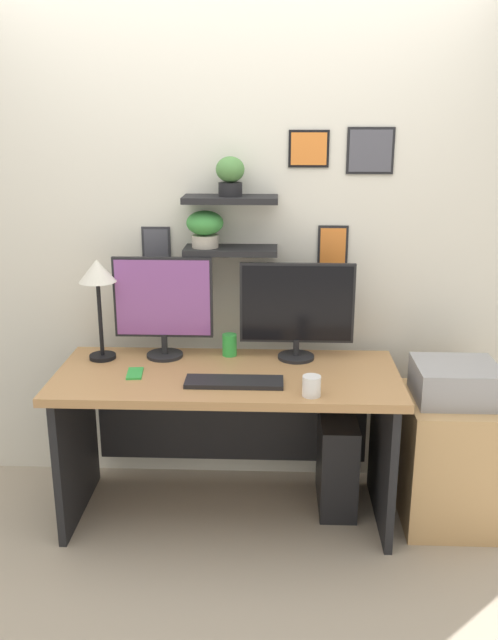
# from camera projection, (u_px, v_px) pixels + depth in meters

# --- Properties ---
(ground_plane) EXTENTS (8.00, 8.00, 0.00)m
(ground_plane) POSITION_uv_depth(u_px,v_px,m) (229.00, 513.00, 3.38)
(ground_plane) COLOR tan
(back_wall_assembly) EXTENTS (4.40, 0.24, 2.70)m
(back_wall_assembly) POSITION_uv_depth(u_px,v_px,m) (232.00, 229.00, 3.40)
(back_wall_assembly) COLOR silver
(back_wall_assembly) RESTS_ON ground
(desk) EXTENTS (1.61, 0.68, 0.75)m
(desk) POSITION_uv_depth(u_px,v_px,m) (228.00, 409.00, 3.28)
(desk) COLOR tan
(desk) RESTS_ON ground
(monitor_left) EXTENTS (0.48, 0.18, 0.50)m
(monitor_left) POSITION_uv_depth(u_px,v_px,m) (163.00, 303.00, 3.30)
(monitor_left) COLOR black
(monitor_left) RESTS_ON desk
(monitor_right) EXTENTS (0.56, 0.18, 0.48)m
(monitor_right) POSITION_uv_depth(u_px,v_px,m) (297.00, 308.00, 3.28)
(monitor_right) COLOR black
(monitor_right) RESTS_ON desk
(keyboard) EXTENTS (0.44, 0.14, 0.02)m
(keyboard) POSITION_uv_depth(u_px,v_px,m) (234.00, 382.00, 3.03)
(keyboard) COLOR black
(keyboard) RESTS_ON desk
(computer_mouse) EXTENTS (0.06, 0.09, 0.03)m
(computer_mouse) POSITION_uv_depth(u_px,v_px,m) (309.00, 383.00, 3.00)
(computer_mouse) COLOR #2D2D33
(computer_mouse) RESTS_ON desk
(desk_lamp) EXTENTS (0.18, 0.18, 0.50)m
(desk_lamp) POSITION_uv_depth(u_px,v_px,m) (98.00, 280.00, 3.23)
(desk_lamp) COLOR black
(desk_lamp) RESTS_ON desk
(cell_phone) EXTENTS (0.08, 0.15, 0.01)m
(cell_phone) POSITION_uv_depth(u_px,v_px,m) (135.00, 373.00, 3.14)
(cell_phone) COLOR green
(cell_phone) RESTS_ON desk
(coffee_mug) EXTENTS (0.08, 0.08, 0.09)m
(coffee_mug) POSITION_uv_depth(u_px,v_px,m) (312.00, 386.00, 2.89)
(coffee_mug) COLOR white
(coffee_mug) RESTS_ON desk
(water_cup) EXTENTS (0.07, 0.07, 0.11)m
(water_cup) POSITION_uv_depth(u_px,v_px,m) (230.00, 345.00, 3.38)
(water_cup) COLOR green
(water_cup) RESTS_ON desk
(drawer_cabinet) EXTENTS (0.44, 0.50, 0.63)m
(drawer_cabinet) POSITION_uv_depth(u_px,v_px,m) (448.00, 459.00, 3.27)
(drawer_cabinet) COLOR tan
(drawer_cabinet) RESTS_ON ground
(printer) EXTENTS (0.38, 0.34, 0.17)m
(printer) POSITION_uv_depth(u_px,v_px,m) (456.00, 382.00, 3.15)
(printer) COLOR #9E9EA3
(printer) RESTS_ON drawer_cabinet
(computer_tower_right) EXTENTS (0.18, 0.40, 0.48)m
(computer_tower_right) POSITION_uv_depth(u_px,v_px,m) (337.00, 461.00, 3.40)
(computer_tower_right) COLOR black
(computer_tower_right) RESTS_ON ground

